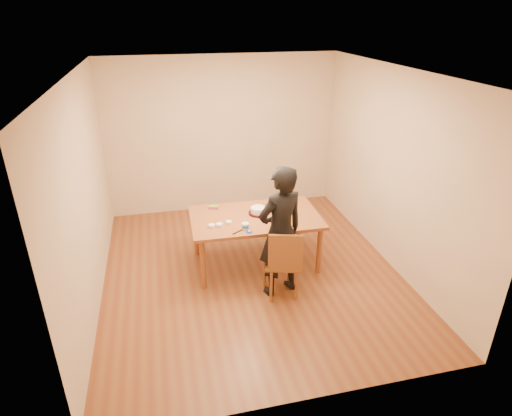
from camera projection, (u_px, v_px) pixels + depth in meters
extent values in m
cube|color=brown|center=(251.00, 271.00, 6.02)|extent=(4.00, 4.50, 0.00)
cube|color=silver|center=(250.00, 72.00, 4.87)|extent=(4.00, 4.50, 0.00)
cube|color=tan|center=(223.00, 135.00, 7.43)|extent=(4.00, 0.00, 2.70)
cube|color=tan|center=(85.00, 196.00, 5.03)|extent=(0.00, 4.50, 2.70)
cube|color=tan|center=(393.00, 170.00, 5.86)|extent=(0.00, 4.50, 2.70)
cube|color=brown|center=(255.00, 218.00, 5.91)|extent=(1.80, 1.10, 0.04)
cube|color=brown|center=(281.00, 263.00, 5.38)|extent=(0.48, 0.48, 0.04)
cylinder|color=#C10C35|center=(258.00, 213.00, 5.97)|extent=(0.27, 0.27, 0.02)
cylinder|color=white|center=(258.00, 210.00, 5.95)|extent=(0.21, 0.21, 0.07)
ellipsoid|color=white|center=(258.00, 207.00, 5.93)|extent=(0.21, 0.21, 0.03)
cylinder|color=white|center=(245.00, 226.00, 5.55)|extent=(0.09, 0.09, 0.08)
cylinder|color=#172898|center=(249.00, 232.00, 5.49)|extent=(0.09, 0.09, 0.01)
ellipsoid|color=white|center=(249.00, 231.00, 5.48)|extent=(0.04, 0.04, 0.02)
cylinder|color=white|center=(212.00, 226.00, 5.60)|extent=(0.08, 0.08, 0.04)
cylinder|color=white|center=(229.00, 222.00, 5.69)|extent=(0.08, 0.08, 0.04)
cylinder|color=white|center=(219.00, 225.00, 5.62)|extent=(0.09, 0.09, 0.04)
cube|color=#E235A7|center=(214.00, 208.00, 6.13)|extent=(0.13, 0.09, 0.02)
cube|color=#1B942C|center=(214.00, 207.00, 6.12)|extent=(0.14, 0.11, 0.02)
cube|color=black|center=(238.00, 232.00, 5.48)|extent=(0.15, 0.10, 0.01)
imported|color=black|center=(280.00, 232.00, 5.24)|extent=(0.73, 0.59, 1.73)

